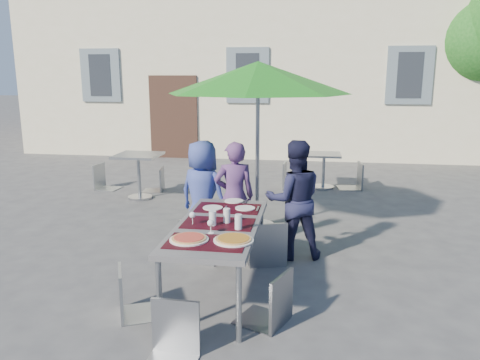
% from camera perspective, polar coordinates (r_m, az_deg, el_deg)
% --- Properties ---
extents(ground, '(90.00, 90.00, 0.00)m').
position_cam_1_polar(ground, '(5.46, -10.03, -11.24)').
color(ground, '#414244').
rests_on(ground, ground).
extents(dining_table, '(0.80, 1.85, 0.76)m').
position_cam_1_polar(dining_table, '(4.70, -2.66, -5.95)').
color(dining_table, '#3F3F44').
rests_on(dining_table, ground).
extents(pizza_near_left, '(0.35, 0.35, 0.03)m').
position_cam_1_polar(pizza_near_left, '(4.23, -6.24, -7.11)').
color(pizza_near_left, white).
rests_on(pizza_near_left, dining_table).
extents(pizza_near_right, '(0.36, 0.36, 0.03)m').
position_cam_1_polar(pizza_near_right, '(4.18, -0.80, -7.25)').
color(pizza_near_right, white).
rests_on(pizza_near_right, dining_table).
extents(glassware, '(0.54, 0.39, 0.15)m').
position_cam_1_polar(glassware, '(4.56, -2.34, -4.76)').
color(glassware, silver).
rests_on(glassware, dining_table).
extents(place_settings, '(0.62, 0.54, 0.01)m').
position_cam_1_polar(place_settings, '(5.27, -1.11, -3.12)').
color(place_settings, white).
rests_on(place_settings, dining_table).
extents(child_0, '(0.80, 0.66, 1.39)m').
position_cam_1_polar(child_0, '(6.07, -4.57, -1.68)').
color(child_0, '#374899').
rests_on(child_0, ground).
extents(child_1, '(0.58, 0.47, 1.40)m').
position_cam_1_polar(child_1, '(5.90, -0.70, -2.03)').
color(child_1, '#58356C').
rests_on(child_1, ground).
extents(child_2, '(0.78, 0.56, 1.45)m').
position_cam_1_polar(child_2, '(5.68, 6.62, -2.40)').
color(child_2, '#1B1C3B').
rests_on(child_2, ground).
extents(chair_0, '(0.51, 0.52, 1.00)m').
position_cam_1_polar(chair_0, '(5.56, -4.94, -4.14)').
color(chair_0, gray).
rests_on(chair_0, ground).
extents(chair_1, '(0.39, 0.39, 0.88)m').
position_cam_1_polar(chair_1, '(5.60, -1.83, -4.85)').
color(chair_1, gray).
rests_on(chair_1, ground).
extents(chair_2, '(0.56, 0.57, 1.01)m').
position_cam_1_polar(chair_2, '(5.46, 3.30, -4.39)').
color(chair_2, gray).
rests_on(chair_2, ground).
extents(chair_3, '(0.52, 0.52, 0.89)m').
position_cam_1_polar(chair_3, '(4.44, -13.26, -9.88)').
color(chair_3, '#939A9F').
rests_on(chair_3, ground).
extents(chair_4, '(0.55, 0.54, 0.93)m').
position_cam_1_polar(chair_4, '(4.19, 3.92, -10.52)').
color(chair_4, gray).
rests_on(chair_4, ground).
extents(chair_5, '(0.41, 0.41, 0.89)m').
position_cam_1_polar(chair_5, '(3.72, -8.46, -14.22)').
color(chair_5, '#93979E').
rests_on(chair_5, ground).
extents(patio_umbrella, '(2.52, 2.52, 2.38)m').
position_cam_1_polar(patio_umbrella, '(6.46, 2.22, 12.18)').
color(patio_umbrella, '#A7A9AF').
rests_on(patio_umbrella, ground).
extents(cafe_table_0, '(0.77, 0.77, 0.82)m').
position_cam_1_polar(cafe_table_0, '(8.60, -12.26, 1.58)').
color(cafe_table_0, '#A7A9AF').
rests_on(cafe_table_0, ground).
extents(bg_chair_l_0, '(0.47, 0.46, 0.94)m').
position_cam_1_polar(bg_chair_l_0, '(9.55, -16.40, 2.21)').
color(bg_chair_l_0, '#91979C').
rests_on(bg_chair_l_0, ground).
extents(bg_chair_r_0, '(0.43, 0.43, 0.85)m').
position_cam_1_polar(bg_chair_r_0, '(9.12, -10.12, 1.69)').
color(bg_chair_r_0, gray).
rests_on(bg_chair_r_0, ground).
extents(cafe_table_1, '(0.64, 0.64, 0.69)m').
position_cam_1_polar(cafe_table_1, '(9.40, 10.17, 1.74)').
color(cafe_table_1, '#A7A9AF').
rests_on(cafe_table_1, ground).
extents(bg_chair_l_1, '(0.47, 0.47, 1.00)m').
position_cam_1_polar(bg_chair_l_1, '(9.24, 6.13, 2.54)').
color(bg_chair_l_1, gray).
rests_on(bg_chair_l_1, ground).
extents(bg_chair_r_1, '(0.50, 0.49, 0.99)m').
position_cam_1_polar(bg_chair_r_1, '(9.44, 13.93, 2.43)').
color(bg_chair_r_1, gray).
rests_on(bg_chair_r_1, ground).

